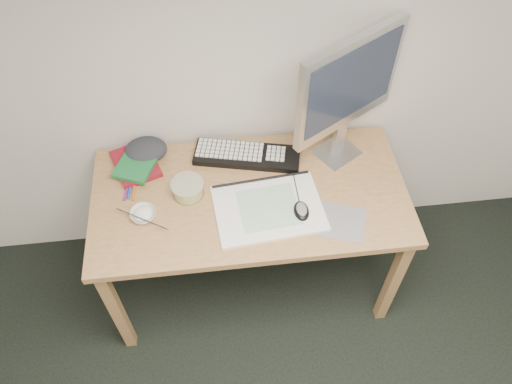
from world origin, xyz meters
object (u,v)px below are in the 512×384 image
rice_bowl (143,215)px  monitor (349,87)px  desk (250,205)px  keyboard (247,156)px  sketchpad (269,208)px

rice_bowl → monitor: bearing=16.8°
desk → monitor: monitor is taller
keyboard → rice_bowl: 0.56m
keyboard → monitor: bearing=10.5°
sketchpad → keyboard: keyboard is taller
desk → rice_bowl: bearing=-171.1°
keyboard → rice_bowl: size_ratio=4.44×
desk → rice_bowl: size_ratio=12.64×
rice_bowl → sketchpad: bearing=-2.3°
sketchpad → desk: bearing=121.6°
rice_bowl → desk: bearing=8.9°
desk → keyboard: bearing=87.4°
monitor → keyboard: bearing=146.1°
sketchpad → keyboard: (-0.06, 0.31, 0.01)m
monitor → desk: bearing=173.3°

